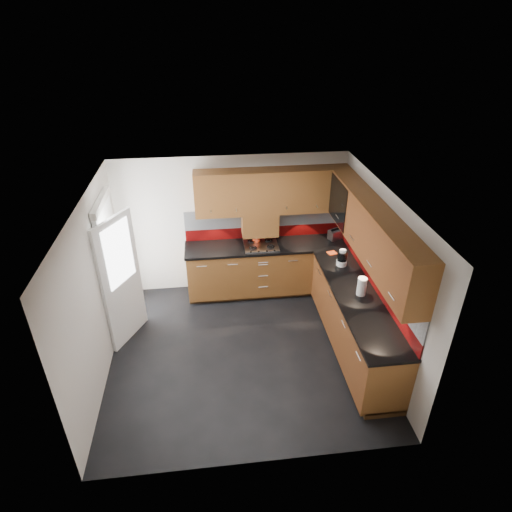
{
  "coord_description": "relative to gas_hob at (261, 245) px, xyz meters",
  "views": [
    {
      "loc": [
        -0.38,
        -4.74,
        4.37
      ],
      "look_at": [
        0.27,
        0.65,
        1.23
      ],
      "focal_mm": 30.0,
      "sensor_mm": 36.0,
      "label": 1
    }
  ],
  "objects": [
    {
      "name": "food_processor",
      "position": [
        1.15,
        -0.76,
        0.11
      ],
      "size": [
        0.16,
        0.16,
        0.27
      ],
      "color": "white",
      "rests_on": "countertop"
    },
    {
      "name": "base_cabinets",
      "position": [
        0.62,
        -0.75,
        -0.52
      ],
      "size": [
        2.7,
        3.2,
        0.95
      ],
      "color": "#583313",
      "rests_on": "room"
    },
    {
      "name": "extractor_hood",
      "position": [
        0.0,
        0.17,
        0.33
      ],
      "size": [
        0.6,
        0.33,
        0.4
      ],
      "primitive_type": "cube",
      "color": "#583313",
      "rests_on": "room"
    },
    {
      "name": "utensil_pot",
      "position": [
        -0.06,
        0.15,
        0.08
      ],
      "size": [
        0.13,
        0.13,
        0.45
      ],
      "color": "red",
      "rests_on": "countertop"
    },
    {
      "name": "upper_cabinets",
      "position": [
        0.78,
        -0.69,
        0.88
      ],
      "size": [
        2.5,
        3.2,
        0.72
      ],
      "color": "#583313",
      "rests_on": "room"
    },
    {
      "name": "room",
      "position": [
        -0.45,
        -1.47,
        0.54
      ],
      "size": [
        4.0,
        3.8,
        2.64
      ],
      "color": "black"
    },
    {
      "name": "orange_cloth",
      "position": [
        1.11,
        -0.39,
        -0.01
      ],
      "size": [
        0.16,
        0.15,
        0.01
      ],
      "primitive_type": "cube",
      "rotation": [
        0.0,
        0.0,
        0.27
      ],
      "color": "#FC541C",
      "rests_on": "countertop"
    },
    {
      "name": "toaster",
      "position": [
        1.3,
        0.1,
        0.07
      ],
      "size": [
        0.28,
        0.23,
        0.17
      ],
      "color": "silver",
      "rests_on": "countertop"
    },
    {
      "name": "backsplash",
      "position": [
        0.83,
        -0.54,
        0.26
      ],
      "size": [
        2.7,
        3.2,
        0.54
      ],
      "color": "maroon",
      "rests_on": "countertop"
    },
    {
      "name": "glass_cabinet",
      "position": [
        1.26,
        -0.4,
        0.91
      ],
      "size": [
        0.32,
        0.8,
        0.66
      ],
      "color": "black",
      "rests_on": "room"
    },
    {
      "name": "back_door",
      "position": [
        -2.23,
        -0.72,
        0.08
      ],
      "size": [
        0.42,
        1.19,
        2.04
      ],
      "color": "white",
      "rests_on": "room"
    },
    {
      "name": "gas_hob",
      "position": [
        0.0,
        0.0,
        0.0
      ],
      "size": [
        0.57,
        0.5,
        0.04
      ],
      "color": "silver",
      "rests_on": "countertop"
    },
    {
      "name": "countertop",
      "position": [
        0.6,
        -0.77,
        -0.03
      ],
      "size": [
        2.72,
        3.22,
        0.04
      ],
      "color": "black",
      "rests_on": "base_cabinets"
    },
    {
      "name": "paper_towel",
      "position": [
        1.19,
        -1.56,
        0.12
      ],
      "size": [
        0.16,
        0.16,
        0.26
      ],
      "primitive_type": "cylinder",
      "rotation": [
        0.0,
        0.0,
        0.32
      ],
      "color": "white",
      "rests_on": "countertop"
    }
  ]
}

